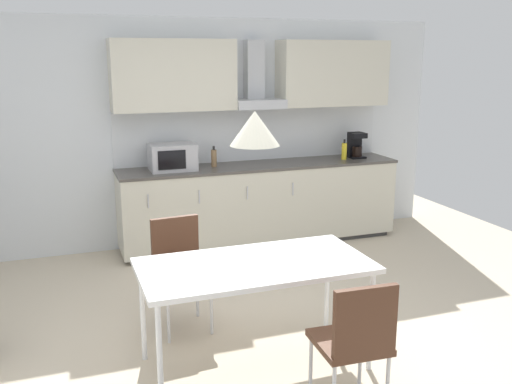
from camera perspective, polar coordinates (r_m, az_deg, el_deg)
name	(u,v)px	position (r m, az deg, el deg)	size (l,w,h in m)	color
ground_plane	(262,347)	(4.39, 0.57, -15.24)	(7.74, 7.73, 0.02)	beige
wall_back	(180,134)	(6.43, -7.57, 5.80)	(6.19, 0.10, 2.50)	silver
kitchen_counter	(261,203)	(6.48, 0.46, -1.15)	(3.18, 0.62, 0.92)	#333333
backsplash_tile	(252,135)	(6.60, -0.39, 5.76)	(3.16, 0.02, 0.59)	silver
upper_wall_cabinets	(257,75)	(6.40, 0.07, 11.61)	(3.16, 0.40, 0.74)	beige
microwave	(172,157)	(6.09, -8.36, 3.48)	(0.48, 0.35, 0.28)	#ADADB2
coffee_maker	(356,145)	(6.89, 9.94, 4.65)	(0.18, 0.19, 0.30)	black
bottle_brown	(214,158)	(6.24, -4.23, 3.42)	(0.06, 0.06, 0.23)	brown
bottle_yellow	(344,151)	(6.75, 8.81, 4.09)	(0.06, 0.06, 0.24)	yellow
dining_table	(255,270)	(3.86, -0.12, -7.78)	(1.55, 0.77, 0.75)	white
chair_near_right	(356,336)	(3.42, 9.97, -13.98)	(0.42, 0.42, 0.87)	#4C2D1E
chair_far_left	(179,262)	(4.52, -7.69, -6.93)	(0.43, 0.43, 0.87)	#4C2D1E
pendant_lamp	(255,128)	(3.62, -0.12, 6.39)	(0.32, 0.32, 0.22)	silver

